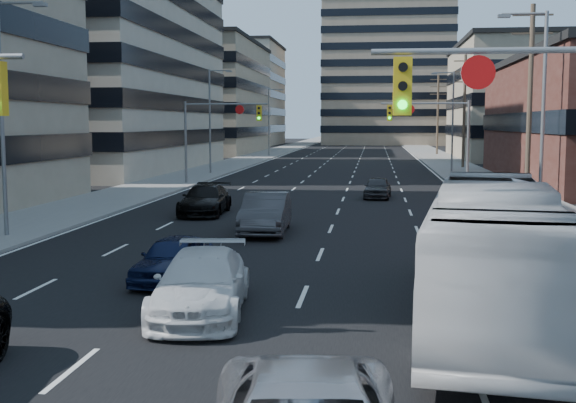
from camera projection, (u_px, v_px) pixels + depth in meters
The scene contains 25 objects.
road_surface at pixel (355, 147), 135.21m from camera, with size 18.00×300.00×0.02m, color black.
sidewalk_left at pixel (294, 146), 136.57m from camera, with size 5.00×300.00×0.15m, color slate.
sidewalk_right at pixel (417, 147), 133.85m from camera, with size 5.00×300.00×0.15m, color slate.
office_left_mid at pixel (49, 21), 67.80m from camera, with size 26.00×34.00×28.00m, color #ADA089.
office_left_far at pixel (189, 99), 107.57m from camera, with size 20.00×30.00×16.00m, color gray.
office_right_far at pixel (548, 102), 90.04m from camera, with size 22.00×28.00×14.00m, color gray.
apartment_tower at pixel (388, 5), 151.10m from camera, with size 26.00×26.00×58.00m, color gray.
bg_block_left at pixel (220, 96), 147.31m from camera, with size 24.00×24.00×20.00m, color #ADA089.
bg_block_right at pixel (532, 114), 130.78m from camera, with size 22.00×22.00×12.00m, color gray.
signal_far_left at pixel (217, 125), 51.75m from camera, with size 6.09×0.33×6.00m.
signal_far_right at pixel (434, 125), 49.94m from camera, with size 6.09×0.33×6.00m.
utility_pole_block at pixel (530, 99), 40.36m from camera, with size 2.20×0.28×11.00m.
utility_pole_midblock at pixel (464, 109), 69.97m from camera, with size 2.20×0.28×11.00m.
utility_pole_distant at pixel (438, 113), 99.58m from camera, with size 2.20×0.28×11.00m.
streetlight_left_near at pixel (5, 107), 27.32m from camera, with size 2.03×0.22×9.00m.
streetlight_left_mid at pixel (212, 116), 61.86m from camera, with size 2.03×0.22×9.00m.
streetlight_left_far at pixel (270, 118), 96.41m from camera, with size 2.03×0.22×9.00m.
streetlight_right_near at pixel (539, 108), 29.80m from camera, with size 2.03×0.22×9.00m.
streetlight_right_far at pixel (451, 116), 64.35m from camera, with size 2.03×0.22×9.00m.
white_van at pixel (201, 284), 16.81m from camera, with size 2.04×5.01×1.45m, color silver.
transit_bus at pixel (493, 252), 16.22m from camera, with size 2.65×11.31×3.15m, color #BCBCBC.
sedan_blue at pixel (174, 259), 20.30m from camera, with size 1.54×3.83×1.30m, color #0D1535.
sedan_grey_center at pixel (266, 213), 29.18m from camera, with size 1.73×4.96×1.63m, color #38383B.
sedan_black_far at pixel (205, 200), 35.15m from camera, with size 2.03×4.99×1.45m, color black.
sedan_grey_right at pixel (378, 188), 42.76m from camera, with size 1.52×3.77×1.28m, color #313033.
Camera 1 is at (3.59, -6.07, 4.46)m, focal length 45.00 mm.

